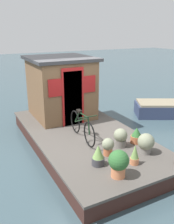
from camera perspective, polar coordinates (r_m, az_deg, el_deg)
The scene contains 11 objects.
ground_plane at distance 7.30m, azimuth -0.74°, elevation -8.19°, with size 60.00×60.00×0.00m, color #384C54.
houseboat_deck at distance 7.20m, azimuth -0.74°, elevation -6.55°, with size 5.61×2.85×0.46m.
houseboat_cabin at distance 8.25m, azimuth -6.15°, elevation 5.90°, with size 2.13×2.05×2.02m.
bicycle at distance 6.58m, azimuth -1.23°, elevation -3.40°, with size 1.65×0.50×0.80m.
potted_plant_basil at distance 5.43m, azimuth 2.65°, elevation -10.24°, with size 0.29×0.29×0.48m.
potted_plant_mint at distance 5.83m, azimuth 4.98°, elevation -8.00°, with size 0.30×0.30×0.43m.
potted_plant_sage at distance 5.56m, azimuth 11.19°, elevation -9.94°, with size 0.20×0.20×0.46m.
potted_plant_lavender at distance 6.05m, azimuth 13.73°, elevation -7.09°, with size 0.41×0.41×0.51m.
potted_plant_ivy at distance 6.56m, azimuth 11.57°, elevation -5.45°, with size 0.30×0.30×0.43m.
potted_plant_rosemary at distance 6.27m, azimuth 7.88°, elevation -5.94°, with size 0.35×0.35×0.48m.
potted_plant_geranium at distance 5.02m, azimuth 7.46°, elevation -11.75°, with size 0.42×0.42×0.59m.
Camera 1 is at (-5.79, 2.94, 3.34)m, focal length 38.75 mm.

